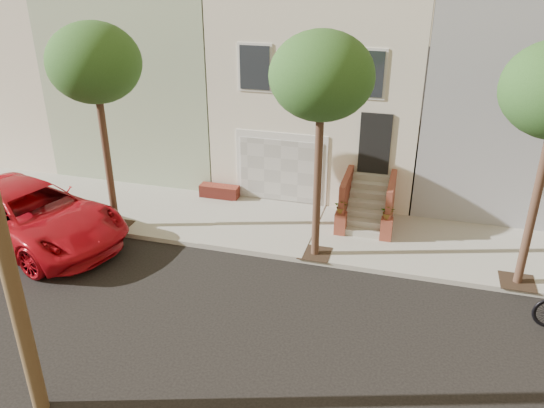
# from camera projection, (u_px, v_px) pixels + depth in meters

# --- Properties ---
(ground) EXTENTS (90.00, 90.00, 0.00)m
(ground) POSITION_uv_depth(u_px,v_px,m) (239.00, 334.00, 12.70)
(ground) COLOR black
(ground) RESTS_ON ground
(sidewalk) EXTENTS (40.00, 3.70, 0.15)m
(sidewalk) POSITION_uv_depth(u_px,v_px,m) (293.00, 229.00, 17.33)
(sidewalk) COLOR #9C9B8E
(sidewalk) RESTS_ON ground
(house_row) EXTENTS (33.10, 11.70, 7.00)m
(house_row) POSITION_uv_depth(u_px,v_px,m) (331.00, 80.00, 20.91)
(house_row) COLOR beige
(house_row) RESTS_ON sidewalk
(tree_left) EXTENTS (2.70, 2.57, 6.30)m
(tree_left) POSITION_uv_depth(u_px,v_px,m) (94.00, 64.00, 15.23)
(tree_left) COLOR #2D2116
(tree_left) RESTS_ON sidewalk
(tree_mid) EXTENTS (2.70, 2.57, 6.30)m
(tree_mid) POSITION_uv_depth(u_px,v_px,m) (322.00, 78.00, 13.62)
(tree_mid) COLOR #2D2116
(tree_mid) RESTS_ON sidewalk
(pickup_truck) EXTENTS (7.03, 4.71, 1.79)m
(pickup_truck) POSITION_uv_depth(u_px,v_px,m) (31.00, 215.00, 16.40)
(pickup_truck) COLOR red
(pickup_truck) RESTS_ON ground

